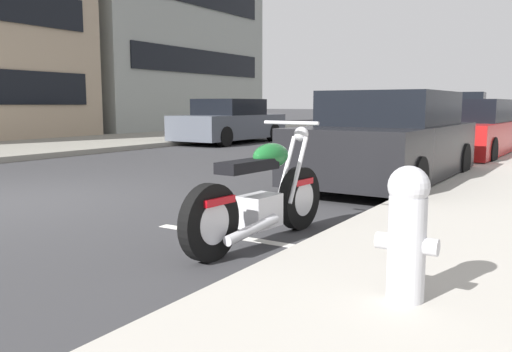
{
  "coord_description": "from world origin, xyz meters",
  "views": [
    {
      "loc": [
        -4.17,
        -6.46,
        1.28
      ],
      "look_at": [
        -0.09,
        -3.91,
        0.63
      ],
      "focal_mm": 37.3,
      "sensor_mm": 36.0,
      "label": 1
    }
  ],
  "objects_px": {
    "car_opposite_curb": "(230,123)",
    "fire_hydrant": "(407,230)",
    "parked_car_mid_block": "(389,141)",
    "parked_motorcycle": "(261,197)",
    "parked_car_near_corner": "(484,123)",
    "crossing_truck": "(451,109)",
    "parked_car_across_street": "(465,131)"
  },
  "relations": [
    {
      "from": "parked_car_mid_block",
      "to": "car_opposite_curb",
      "type": "distance_m",
      "value": 9.87
    },
    {
      "from": "parked_car_across_street",
      "to": "crossing_truck",
      "type": "bearing_deg",
      "value": 15.14
    },
    {
      "from": "car_opposite_curb",
      "to": "fire_hydrant",
      "type": "xyz_separation_m",
      "value": [
        -11.67,
        -9.36,
        -0.12
      ]
    },
    {
      "from": "parked_car_mid_block",
      "to": "crossing_truck",
      "type": "height_order",
      "value": "crossing_truck"
    },
    {
      "from": "parked_car_mid_block",
      "to": "parked_car_across_street",
      "type": "relative_size",
      "value": 0.88
    },
    {
      "from": "parked_motorcycle",
      "to": "parked_car_near_corner",
      "type": "relative_size",
      "value": 0.47
    },
    {
      "from": "parked_motorcycle",
      "to": "parked_car_across_street",
      "type": "height_order",
      "value": "parked_car_across_street"
    },
    {
      "from": "fire_hydrant",
      "to": "parked_motorcycle",
      "type": "bearing_deg",
      "value": 56.24
    },
    {
      "from": "crossing_truck",
      "to": "fire_hydrant",
      "type": "relative_size",
      "value": 6.35
    },
    {
      "from": "parked_car_across_street",
      "to": "parked_car_mid_block",
      "type": "bearing_deg",
      "value": 179.7
    },
    {
      "from": "car_opposite_curb",
      "to": "parked_motorcycle",
      "type": "bearing_deg",
      "value": 36.17
    },
    {
      "from": "fire_hydrant",
      "to": "parked_car_across_street",
      "type": "bearing_deg",
      "value": 8.89
    },
    {
      "from": "car_opposite_curb",
      "to": "fire_hydrant",
      "type": "height_order",
      "value": "car_opposite_curb"
    },
    {
      "from": "parked_car_mid_block",
      "to": "crossing_truck",
      "type": "relative_size",
      "value": 0.82
    },
    {
      "from": "parked_motorcycle",
      "to": "fire_hydrant",
      "type": "bearing_deg",
      "value": -119.56
    },
    {
      "from": "parked_car_across_street",
      "to": "fire_hydrant",
      "type": "height_order",
      "value": "parked_car_across_street"
    },
    {
      "from": "parked_car_across_street",
      "to": "car_opposite_curb",
      "type": "distance_m",
      "value": 7.86
    },
    {
      "from": "parked_car_mid_block",
      "to": "car_opposite_curb",
      "type": "relative_size",
      "value": 0.94
    },
    {
      "from": "parked_car_mid_block",
      "to": "fire_hydrant",
      "type": "xyz_separation_m",
      "value": [
        -5.29,
        -1.83,
        -0.14
      ]
    },
    {
      "from": "parked_car_near_corner",
      "to": "fire_hydrant",
      "type": "xyz_separation_m",
      "value": [
        -15.86,
        -2.08,
        -0.11
      ]
    },
    {
      "from": "fire_hydrant",
      "to": "crossing_truck",
      "type": "bearing_deg",
      "value": 11.53
    },
    {
      "from": "parked_motorcycle",
      "to": "crossing_truck",
      "type": "height_order",
      "value": "crossing_truck"
    },
    {
      "from": "car_opposite_curb",
      "to": "crossing_truck",
      "type": "bearing_deg",
      "value": 169.01
    },
    {
      "from": "parked_car_mid_block",
      "to": "parked_car_near_corner",
      "type": "distance_m",
      "value": 10.57
    },
    {
      "from": "crossing_truck",
      "to": "fire_hydrant",
      "type": "height_order",
      "value": "crossing_truck"
    },
    {
      "from": "parked_car_across_street",
      "to": "fire_hydrant",
      "type": "relative_size",
      "value": 5.95
    },
    {
      "from": "parked_motorcycle",
      "to": "crossing_truck",
      "type": "xyz_separation_m",
      "value": [
        28.02,
        4.27,
        0.59
      ]
    },
    {
      "from": "parked_car_mid_block",
      "to": "car_opposite_curb",
      "type": "bearing_deg",
      "value": 50.63
    },
    {
      "from": "crossing_truck",
      "to": "car_opposite_curb",
      "type": "bearing_deg",
      "value": 74.32
    },
    {
      "from": "parked_car_mid_block",
      "to": "fire_hydrant",
      "type": "relative_size",
      "value": 5.23
    },
    {
      "from": "parked_car_mid_block",
      "to": "car_opposite_curb",
      "type": "height_order",
      "value": "parked_car_mid_block"
    },
    {
      "from": "car_opposite_curb",
      "to": "fire_hydrant",
      "type": "bearing_deg",
      "value": 38.83
    }
  ]
}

